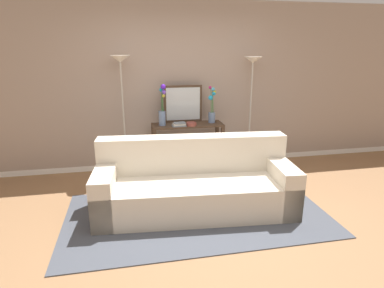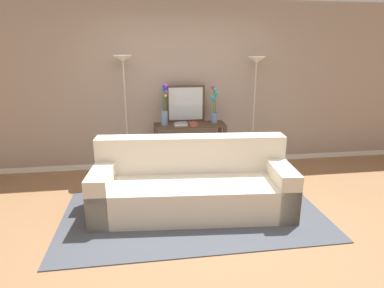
# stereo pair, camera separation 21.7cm
# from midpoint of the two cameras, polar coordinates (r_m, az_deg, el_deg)

# --- Properties ---
(ground_plane) EXTENTS (16.00, 16.00, 0.02)m
(ground_plane) POSITION_cam_midpoint_polar(r_m,az_deg,el_deg) (3.78, 3.19, -14.52)
(ground_plane) COLOR #936B47
(back_wall) EXTENTS (12.00, 0.15, 2.64)m
(back_wall) POSITION_cam_midpoint_polar(r_m,az_deg,el_deg) (5.33, -1.11, 9.98)
(back_wall) COLOR white
(back_wall) RESTS_ON ground
(area_rug) EXTENTS (3.11, 1.65, 0.01)m
(area_rug) POSITION_cam_midpoint_polar(r_m,az_deg,el_deg) (4.00, 1.91, -12.33)
(area_rug) COLOR #474C56
(area_rug) RESTS_ON ground
(couch) EXTENTS (2.43, 1.07, 0.88)m
(couch) POSITION_cam_midpoint_polar(r_m,az_deg,el_deg) (4.00, 1.61, -7.35)
(couch) COLOR beige
(couch) RESTS_ON ground
(console_table) EXTENTS (1.11, 0.38, 0.79)m
(console_table) POSITION_cam_midpoint_polar(r_m,az_deg,el_deg) (5.14, 0.80, 0.86)
(console_table) COLOR #473323
(console_table) RESTS_ON ground
(floor_lamp_left) EXTENTS (0.28, 0.28, 1.83)m
(floor_lamp_left) POSITION_cam_midpoint_polar(r_m,az_deg,el_deg) (4.95, -10.64, 10.59)
(floor_lamp_left) COLOR #B7B2A8
(floor_lamp_left) RESTS_ON ground
(floor_lamp_right) EXTENTS (0.28, 0.28, 1.80)m
(floor_lamp_right) POSITION_cam_midpoint_polar(r_m,az_deg,el_deg) (5.28, 12.29, 10.62)
(floor_lamp_right) COLOR #B7B2A8
(floor_lamp_right) RESTS_ON ground
(wall_mirror) EXTENTS (0.61, 0.02, 0.58)m
(wall_mirror) POSITION_cam_midpoint_polar(r_m,az_deg,el_deg) (5.16, 0.10, 7.10)
(wall_mirror) COLOR #473323
(wall_mirror) RESTS_ON console_table
(vase_tall_flowers) EXTENTS (0.12, 0.13, 0.63)m
(vase_tall_flowers) POSITION_cam_midpoint_polar(r_m,az_deg,el_deg) (4.96, -3.63, 6.24)
(vase_tall_flowers) COLOR #6B84AD
(vase_tall_flowers) RESTS_ON console_table
(vase_short_flowers) EXTENTS (0.12, 0.12, 0.58)m
(vase_short_flowers) POSITION_cam_midpoint_polar(r_m,az_deg,el_deg) (5.12, 5.20, 6.10)
(vase_short_flowers) COLOR #6B84AD
(vase_short_flowers) RESTS_ON console_table
(fruit_bowl) EXTENTS (0.16, 0.16, 0.05)m
(fruit_bowl) POSITION_cam_midpoint_polar(r_m,az_deg,el_deg) (4.96, 1.48, 3.56)
(fruit_bowl) COLOR brown
(fruit_bowl) RESTS_ON console_table
(book_stack) EXTENTS (0.21, 0.15, 0.06)m
(book_stack) POSITION_cam_midpoint_polar(r_m,az_deg,el_deg) (4.94, -0.69, 3.51)
(book_stack) COLOR slate
(book_stack) RESTS_ON console_table
(book_row_under_console) EXTENTS (0.41, 0.18, 0.13)m
(book_row_under_console) POSITION_cam_midpoint_polar(r_m,az_deg,el_deg) (5.26, -1.99, -4.30)
(book_row_under_console) COLOR tan
(book_row_under_console) RESTS_ON ground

